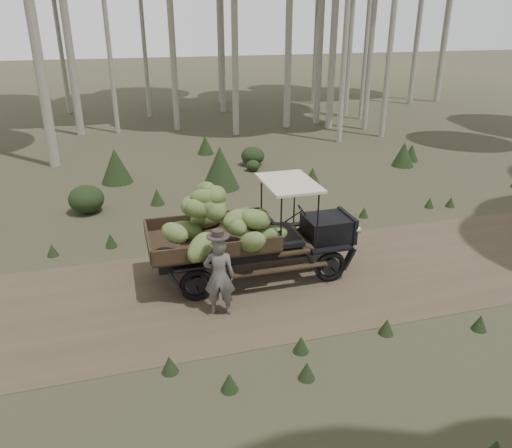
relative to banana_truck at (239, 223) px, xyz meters
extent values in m
plane|color=#473D2B|center=(2.07, -0.46, -1.26)|extent=(120.00, 120.00, 0.00)
cube|color=brown|center=(2.07, -0.46, -1.25)|extent=(70.00, 4.00, 0.01)
cube|color=black|center=(1.96, 0.06, -0.36)|extent=(0.90, 0.86, 0.49)
cube|color=black|center=(2.45, 0.06, -0.36)|extent=(0.09, 0.90, 0.56)
cube|color=black|center=(0.70, 0.07, -0.27)|extent=(0.08, 1.26, 0.49)
cube|color=#38281C|center=(-0.56, 0.08, -0.36)|extent=(2.52, 1.63, 0.07)
cube|color=#38281C|center=(-0.55, 0.88, -0.20)|extent=(2.52, 0.06, 0.29)
cube|color=#38281C|center=(-0.56, -0.73, -0.20)|extent=(2.52, 0.06, 0.29)
cube|color=#38281C|center=(-1.82, 0.08, -0.20)|extent=(0.06, 1.62, 0.29)
cube|color=beige|center=(1.09, 0.07, 0.74)|extent=(1.04, 1.53, 0.05)
cube|color=black|center=(0.39, 0.41, -0.70)|extent=(4.13, 0.11, 0.16)
cube|color=black|center=(0.38, -0.27, -0.70)|extent=(4.13, 0.11, 0.16)
torus|color=black|center=(1.78, 0.78, -0.92)|extent=(0.68, 0.13, 0.68)
torus|color=black|center=(1.77, -0.65, -0.92)|extent=(0.68, 0.13, 0.68)
torus|color=black|center=(-1.00, 0.80, -0.92)|extent=(0.68, 0.13, 0.68)
torus|color=black|center=(-1.01, -0.64, -0.92)|extent=(0.68, 0.13, 0.68)
sphere|color=beige|center=(2.53, 0.47, -0.31)|extent=(0.16, 0.16, 0.16)
sphere|color=beige|center=(2.52, -0.34, -0.31)|extent=(0.16, 0.16, 0.16)
ellipsoid|color=olive|center=(-1.04, 0.15, -0.08)|extent=(0.77, 0.72, 0.37)
ellipsoid|color=olive|center=(-0.15, -0.10, 0.13)|extent=(0.69, 0.85, 0.57)
ellipsoid|color=olive|center=(-0.87, 0.11, 0.42)|extent=(0.81, 0.73, 0.59)
ellipsoid|color=olive|center=(-0.69, -0.05, 0.64)|extent=(0.69, 0.58, 0.39)
ellipsoid|color=olive|center=(0.38, 0.67, -0.14)|extent=(0.66, 0.54, 0.41)
ellipsoid|color=olive|center=(-0.13, -0.30, 0.22)|extent=(0.74, 0.64, 0.45)
ellipsoid|color=olive|center=(-0.54, -0.08, 0.43)|extent=(0.78, 0.90, 0.65)
ellipsoid|color=olive|center=(-0.59, 0.06, 0.66)|extent=(0.40, 0.79, 0.56)
ellipsoid|color=olive|center=(0.54, 0.45, -0.15)|extent=(0.77, 0.72, 0.53)
ellipsoid|color=olive|center=(0.24, -0.41, 0.22)|extent=(0.74, 0.45, 0.56)
ellipsoid|color=olive|center=(-0.54, -0.10, 0.46)|extent=(0.67, 0.45, 0.60)
ellipsoid|color=olive|center=(-0.45, -0.02, 0.64)|extent=(0.61, 0.73, 0.50)
ellipsoid|color=olive|center=(0.53, -0.41, -0.14)|extent=(0.76, 0.37, 0.41)
ellipsoid|color=olive|center=(-1.34, -0.42, 0.13)|extent=(0.69, 0.72, 0.44)
ellipsoid|color=olive|center=(-0.70, 0.07, 0.47)|extent=(0.91, 0.76, 0.57)
ellipsoid|color=olive|center=(-0.56, 0.20, 0.63)|extent=(0.74, 0.70, 0.55)
ellipsoid|color=olive|center=(-0.51, 0.75, -0.10)|extent=(0.88, 0.55, 0.60)
ellipsoid|color=olive|center=(-0.18, -0.35, 0.14)|extent=(0.67, 0.79, 0.53)
ellipsoid|color=olive|center=(-0.80, -0.09, 0.44)|extent=(0.69, 0.47, 0.54)
ellipsoid|color=olive|center=(-0.57, 0.21, 0.69)|extent=(0.47, 0.80, 0.54)
ellipsoid|color=olive|center=(-0.92, -0.78, -0.05)|extent=(0.85, 0.80, 0.68)
ellipsoid|color=olive|center=(0.07, -0.78, -0.07)|extent=(0.73, 0.82, 0.63)
imported|color=#5C5854|center=(-0.67, -1.20, -0.48)|extent=(0.65, 0.51, 1.55)
cylinder|color=#342A25|center=(-0.67, -1.20, 0.32)|extent=(0.51, 0.51, 0.02)
cylinder|color=#342A25|center=(-0.67, -1.20, 0.37)|extent=(0.26, 0.26, 0.12)
cone|color=#233319|center=(1.22, 10.23, -0.89)|extent=(0.66, 0.66, 0.73)
cone|color=#233319|center=(0.90, 5.95, -0.58)|extent=(1.22, 1.22, 1.35)
ellipsoid|color=#233319|center=(2.59, 8.15, -0.91)|extent=(0.86, 0.86, 0.69)
cone|color=#233319|center=(-2.28, 7.45, -0.68)|extent=(1.03, 1.03, 1.15)
cone|color=#233319|center=(-1.21, 4.97, -1.02)|extent=(0.43, 0.43, 0.47)
cone|color=#233319|center=(3.90, 5.56, -0.99)|extent=(0.48, 0.48, 0.54)
ellipsoid|color=#233319|center=(-3.16, 4.86, -0.86)|extent=(0.97, 0.97, 0.78)
cone|color=#233319|center=(8.53, 7.06, -0.94)|extent=(0.58, 0.58, 0.64)
ellipsoid|color=#233319|center=(2.40, 7.44, -1.06)|extent=(0.49, 0.49, 0.39)
cone|color=#233319|center=(7.86, 6.53, -0.81)|extent=(0.80, 0.80, 0.89)
cone|color=#233319|center=(6.92, 2.41, -1.11)|extent=(0.27, 0.27, 0.30)
cone|color=#233319|center=(0.35, -2.70, -1.11)|extent=(0.27, 0.27, 0.30)
cone|color=#233319|center=(4.13, 2.38, -1.11)|extent=(0.27, 0.27, 0.30)
cone|color=#233319|center=(6.30, 2.53, -1.11)|extent=(0.27, 0.27, 0.30)
cone|color=#233319|center=(-2.58, 2.44, -1.11)|extent=(0.27, 0.27, 0.30)
cone|color=#233319|center=(3.61, -2.99, -1.11)|extent=(0.27, 0.27, 0.30)
cone|color=#233319|center=(0.20, -3.34, -1.11)|extent=(0.27, 0.27, 0.30)
cone|color=#233319|center=(-0.82, 2.41, -1.11)|extent=(0.27, 0.27, 0.30)
cone|color=#233319|center=(1.97, -2.64, -1.11)|extent=(0.27, 0.27, 0.30)
cone|color=#233319|center=(-0.99, -3.27, -1.11)|extent=(0.27, 0.27, 0.30)
cone|color=#233319|center=(-1.79, -2.62, -1.11)|extent=(0.27, 0.27, 0.30)
cone|color=#233319|center=(-3.88, 2.22, -1.11)|extent=(0.27, 0.27, 0.30)
cone|color=#233319|center=(-2.58, 2.32, -1.11)|extent=(0.27, 0.27, 0.30)
camera|label=1|loc=(-2.24, -9.01, 3.90)|focal=35.00mm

